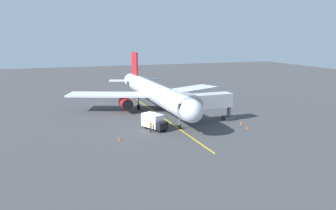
# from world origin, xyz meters

# --- Properties ---
(ground_plane) EXTENTS (220.00, 220.00, 0.00)m
(ground_plane) POSITION_xyz_m (0.00, 0.00, 0.00)
(ground_plane) COLOR #424244
(apron_lead_in_line) EXTENTS (0.83, 40.00, 0.01)m
(apron_lead_in_line) POSITION_xyz_m (-0.67, 6.28, 0.01)
(apron_lead_in_line) COLOR yellow
(apron_lead_in_line) RESTS_ON ground
(airplane) EXTENTS (34.80, 40.25, 11.50)m
(airplane) POSITION_xyz_m (-0.67, 0.00, 4.00)
(airplane) COLOR silver
(airplane) RESTS_ON ground
(jet_bridge) EXTENTS (11.42, 3.24, 5.40)m
(jet_bridge) POSITION_xyz_m (-6.20, 11.20, 3.76)
(jet_bridge) COLOR #B7B7BC
(jet_bridge) RESTS_ON ground
(ground_crew_marshaller) EXTENTS (0.46, 0.46, 1.71)m
(ground_crew_marshaller) POSITION_xyz_m (4.27, 14.07, 0.89)
(ground_crew_marshaller) COLOR #23232D
(ground_crew_marshaller) RESTS_ON ground
(box_truck_near_nose) EXTENTS (3.71, 4.99, 2.62)m
(box_truck_near_nose) POSITION_xyz_m (3.23, 12.73, 1.39)
(box_truck_near_nose) COLOR black
(box_truck_near_nose) RESTS_ON ground
(safety_cone_nose_left) EXTENTS (0.32, 0.32, 0.55)m
(safety_cone_nose_left) POSITION_xyz_m (-12.16, 14.94, 0.28)
(safety_cone_nose_left) COLOR #F2590F
(safety_cone_nose_left) RESTS_ON ground
(safety_cone_nose_right) EXTENTS (0.32, 0.32, 0.55)m
(safety_cone_nose_right) POSITION_xyz_m (-11.53, 17.72, 0.28)
(safety_cone_nose_right) COLOR #F2590F
(safety_cone_nose_right) RESTS_ON ground
(safety_cone_wing_port) EXTENTS (0.32, 0.32, 0.55)m
(safety_cone_wing_port) POSITION_xyz_m (9.83, 16.47, 0.28)
(safety_cone_wing_port) COLOR #F2590F
(safety_cone_wing_port) RESTS_ON ground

